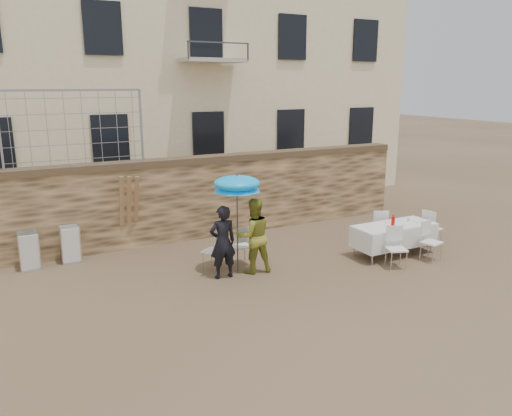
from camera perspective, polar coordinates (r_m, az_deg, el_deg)
name	(u,v)px	position (r m, az deg, el deg)	size (l,w,h in m)	color
ground	(290,305)	(9.81, 3.92, -11.04)	(80.00, 80.00, 0.00)	brown
stone_wall	(196,198)	(13.74, -6.87, 1.12)	(13.00, 0.50, 2.20)	olive
chain_link_fence	(75,129)	(12.72, -20.03, 8.47)	(3.20, 0.06, 1.80)	gray
man_suit	(223,242)	(10.85, -3.82, -3.91)	(0.59, 0.39, 1.63)	black
woman_dress	(254,236)	(11.14, -0.28, -3.17)	(0.83, 0.65, 1.71)	gold
umbrella	(237,186)	(10.79, -2.19, 2.51)	(1.06, 1.06, 2.11)	#3F3F44
couple_chair_left	(213,249)	(11.43, -4.90, -4.74)	(0.48, 0.48, 0.96)	white
couple_chair_right	(241,245)	(11.70, -1.73, -4.25)	(0.48, 0.48, 0.96)	white
banquet_table	(394,226)	(12.78, 15.55, -2.01)	(2.10, 0.85, 0.78)	silver
soda_bottle	(393,222)	(12.49, 15.39, -1.53)	(0.09, 0.09, 0.26)	red
table_chair_front_left	(397,248)	(11.93, 15.78, -4.43)	(0.48, 0.48, 0.96)	white
table_chair_front_right	(432,241)	(12.69, 19.43, -3.61)	(0.48, 0.48, 0.96)	white
table_chair_back	(378,227)	(13.54, 13.82, -2.10)	(0.48, 0.48, 0.96)	white
table_chair_side	(432,228)	(13.87, 19.46, -2.12)	(0.48, 0.48, 0.96)	white
chair_stack_left	(28,248)	(12.73, -24.57, -4.13)	(0.46, 0.55, 0.92)	white
chair_stack_right	(69,242)	(12.79, -20.55, -3.66)	(0.46, 0.47, 0.92)	white
wood_planks	(134,212)	(12.97, -13.79, -0.43)	(0.70, 0.20, 2.00)	#A37749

